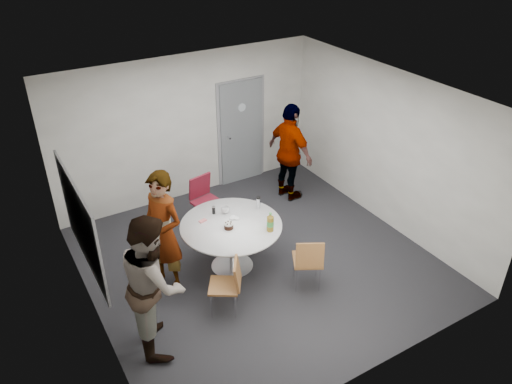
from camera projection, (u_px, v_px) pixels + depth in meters
floor at (258, 261)px, 7.87m from camera, size 5.00×5.00×0.00m
ceiling at (259, 97)px, 6.50m from camera, size 5.00×5.00×0.00m
wall_back at (188, 128)px, 9.04m from camera, size 5.00×0.00×5.00m
wall_left at (83, 239)px, 6.09m from camera, size 0.00×5.00×5.00m
wall_right at (387, 149)px, 8.29m from camera, size 0.00×5.00×5.00m
wall_front at (379, 287)px, 5.34m from camera, size 5.00×0.00×5.00m
door at (241, 132)px, 9.67m from camera, size 1.02×0.17×2.12m
whiteboard at (81, 224)px, 6.20m from camera, size 0.04×1.90×1.25m
table at (233, 230)px, 7.42m from camera, size 1.51×1.51×1.09m
chair_near_left at (230, 281)px, 6.69m from camera, size 0.57×0.56×0.83m
chair_near_right at (308, 259)px, 7.07m from camera, size 0.57×0.59×0.87m
chair_far at (204, 196)px, 8.48m from camera, size 0.52×0.56×0.93m
person_main at (163, 232)px, 6.94m from camera, size 0.68×0.80×1.86m
person_left at (154, 283)px, 6.00m from camera, size 0.90×1.05×1.89m
person_right at (290, 153)px, 9.10m from camera, size 0.60×1.14×1.87m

